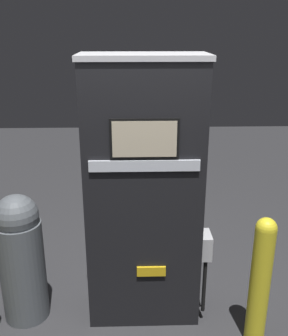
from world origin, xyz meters
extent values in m
plane|color=#2D2D30|center=(0.00, 0.00, 0.00)|extent=(14.00, 14.00, 0.00)
cube|color=black|center=(0.00, 0.22, 0.50)|extent=(0.91, 0.44, 1.00)
cube|color=black|center=(0.00, 0.22, 1.58)|extent=(0.91, 0.44, 1.17)
cube|color=#B7B7BC|center=(0.00, 0.22, 2.19)|extent=(0.94, 0.47, 0.04)
cube|color=black|center=(0.00, -0.01, 1.64)|extent=(0.49, 0.01, 0.30)
cube|color=beige|center=(0.00, -0.01, 1.64)|extent=(0.46, 0.01, 0.26)
cube|color=silver|center=(0.00, -0.01, 1.44)|extent=(0.80, 0.02, 0.08)
cube|color=gold|center=(0.05, -0.01, 0.55)|extent=(0.23, 0.02, 0.08)
cube|color=#B7B7BC|center=(0.50, 0.13, 0.70)|extent=(0.09, 0.20, 0.21)
cylinder|color=black|center=(0.50, 0.07, 0.35)|extent=(0.03, 0.03, 0.50)
cylinder|color=yellow|center=(0.88, -0.17, 0.51)|extent=(0.16, 0.16, 1.01)
sphere|color=yellow|center=(0.88, -0.17, 1.01)|extent=(0.16, 0.16, 0.16)
cylinder|color=#51565B|center=(-1.02, 0.18, 0.45)|extent=(0.38, 0.38, 0.90)
sphere|color=#51565B|center=(-1.02, 0.18, 0.96)|extent=(0.36, 0.36, 0.36)
camera|label=1|loc=(-0.08, -2.67, 2.39)|focal=42.00mm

